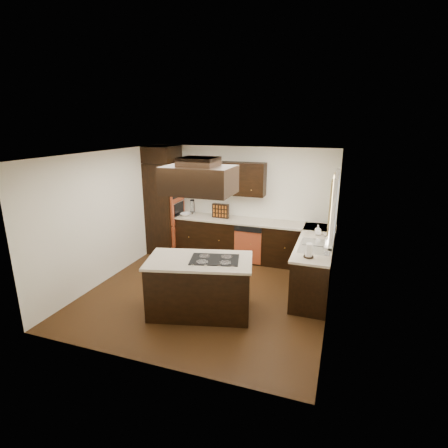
{
  "coord_description": "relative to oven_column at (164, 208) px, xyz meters",
  "views": [
    {
      "loc": [
        2.19,
        -5.39,
        2.99
      ],
      "look_at": [
        0.1,
        0.6,
        1.15
      ],
      "focal_mm": 28.0,
      "sensor_mm": 36.0,
      "label": 1
    }
  ],
  "objects": [
    {
      "name": "hood_duct",
      "position": [
        1.88,
        -2.25,
        1.38
      ],
      "size": [
        0.55,
        0.5,
        0.13
      ],
      "primitive_type": "cube",
      "color": "black",
      "rests_on": "ceiling"
    },
    {
      "name": "mixing_bowl",
      "position": [
        0.55,
        0.01,
        -0.11
      ],
      "size": [
        0.26,
        0.26,
        0.06
      ],
      "primitive_type": "imported",
      "rotation": [
        0.0,
        0.0,
        0.05
      ],
      "color": "white",
      "rests_on": "countertop_back"
    },
    {
      "name": "ceiling",
      "position": [
        1.78,
        -1.71,
        1.45
      ],
      "size": [
        4.2,
        4.2,
        0.02
      ],
      "primitive_type": "cube",
      "color": "white",
      "rests_on": "ground"
    },
    {
      "name": "blender_pitcher",
      "position": [
        0.71,
        0.03,
        0.09
      ],
      "size": [
        0.13,
        0.13,
        0.26
      ],
      "primitive_type": "cone",
      "color": "silver",
      "rests_on": "blender_base"
    },
    {
      "name": "floor",
      "position": [
        1.78,
        -1.71,
        -1.07
      ],
      "size": [
        4.2,
        4.2,
        0.02
      ],
      "primitive_type": "cube",
      "color": "#4E2E13",
      "rests_on": "ground"
    },
    {
      "name": "range_hood",
      "position": [
        1.88,
        -2.25,
        1.1
      ],
      "size": [
        1.05,
        0.72,
        0.42
      ],
      "primitive_type": "cube",
      "color": "black",
      "rests_on": "ceiling"
    },
    {
      "name": "curtain_left",
      "position": [
        3.79,
        -1.57,
        0.64
      ],
      "size": [
        0.02,
        0.34,
        0.9
      ],
      "primitive_type": "cube",
      "color": "beige",
      "rests_on": "wall_right"
    },
    {
      "name": "wall_back",
      "position": [
        1.78,
        0.4,
        0.19
      ],
      "size": [
        4.2,
        0.02,
        2.5
      ],
      "primitive_type": "cube",
      "color": "white",
      "rests_on": "ground"
    },
    {
      "name": "dishwasher_front",
      "position": [
        2.1,
        -0.2,
        -0.66
      ],
      "size": [
        0.6,
        0.05,
        0.72
      ],
      "primitive_type": "cube",
      "color": "#C14E2A",
      "rests_on": "floor"
    },
    {
      "name": "blender_base",
      "position": [
        0.71,
        0.03,
        -0.09
      ],
      "size": [
        0.15,
        0.15,
        0.1
      ],
      "primitive_type": "cylinder",
      "color": "silver",
      "rests_on": "countertop_back"
    },
    {
      "name": "base_cabinets_right",
      "position": [
        3.58,
        -0.8,
        -0.62
      ],
      "size": [
        0.6,
        2.4,
        0.88
      ],
      "primitive_type": "cube",
      "color": "black",
      "rests_on": "floor"
    },
    {
      "name": "soap_bottle",
      "position": [
        3.57,
        -0.5,
        -0.04
      ],
      "size": [
        0.12,
        0.12,
        0.2
      ],
      "primitive_type": "imported",
      "rotation": [
        0.0,
        0.0,
        0.43
      ],
      "color": "white",
      "rests_on": "countertop_right"
    },
    {
      "name": "spice_rack",
      "position": [
        1.37,
        0.1,
        0.02
      ],
      "size": [
        0.39,
        0.12,
        0.32
      ],
      "primitive_type": "cube",
      "rotation": [
        0.0,
        0.0,
        -0.06
      ],
      "color": "black",
      "rests_on": "countertop_back"
    },
    {
      "name": "window_pane",
      "position": [
        3.87,
        -1.16,
        0.59
      ],
      "size": [
        0.0,
        1.2,
        1.0
      ],
      "primitive_type": "cube",
      "color": "white",
      "rests_on": "wall_right"
    },
    {
      "name": "base_cabinets_back",
      "position": [
        1.81,
        0.09,
        -0.62
      ],
      "size": [
        2.93,
        0.6,
        0.88
      ],
      "primitive_type": "cube",
      "color": "black",
      "rests_on": "floor"
    },
    {
      "name": "island",
      "position": [
        1.91,
        -2.38,
        -0.62
      ],
      "size": [
        1.76,
        1.24,
        0.88
      ],
      "primitive_type": "cube",
      "rotation": [
        0.0,
        0.0,
        0.25
      ],
      "color": "black",
      "rests_on": "floor"
    },
    {
      "name": "countertop_back",
      "position": [
        1.81,
        0.08,
        -0.16
      ],
      "size": [
        2.93,
        0.63,
        0.04
      ],
      "primitive_type": "cube",
      "color": "beige",
      "rests_on": "base_cabinets_back"
    },
    {
      "name": "wall_right",
      "position": [
        3.88,
        -1.71,
        0.19
      ],
      "size": [
        0.02,
        4.2,
        2.5
      ],
      "primitive_type": "cube",
      "color": "white",
      "rests_on": "ground"
    },
    {
      "name": "paper_towel",
      "position": [
        3.52,
        -1.73,
        -0.02
      ],
      "size": [
        0.13,
        0.13,
        0.23
      ],
      "primitive_type": "cylinder",
      "rotation": [
        0.0,
        0.0,
        -0.2
      ],
      "color": "white",
      "rests_on": "countertop_right"
    },
    {
      "name": "cooktop",
      "position": [
        2.14,
        -2.32,
        -0.13
      ],
      "size": [
        0.86,
        0.67,
        0.01
      ],
      "primitive_type": "cube",
      "rotation": [
        0.0,
        0.0,
        0.25
      ],
      "color": "black",
      "rests_on": "island_top"
    },
    {
      "name": "window_frame",
      "position": [
        3.85,
        -1.16,
        0.59
      ],
      "size": [
        0.06,
        1.32,
        1.12
      ],
      "primitive_type": "cube",
      "color": "white",
      "rests_on": "wall_right"
    },
    {
      "name": "oven_column",
      "position": [
        0.0,
        0.0,
        0.0
      ],
      "size": [
        0.65,
        0.75,
        2.12
      ],
      "primitive_type": "cube",
      "color": "black",
      "rests_on": "floor"
    },
    {
      "name": "wall_left",
      "position": [
        -0.33,
        -1.71,
        0.19
      ],
      "size": [
        0.02,
        4.2,
        2.5
      ],
      "primitive_type": "cube",
      "color": "white",
      "rests_on": "ground"
    },
    {
      "name": "island_top",
      "position": [
        1.91,
        -2.38,
        -0.16
      ],
      "size": [
        1.83,
        1.31,
        0.04
      ],
      "primitive_type": "cube",
      "rotation": [
        0.0,
        0.0,
        0.25
      ],
      "color": "beige",
      "rests_on": "island"
    },
    {
      "name": "curtain_right",
      "position": [
        3.79,
        -0.74,
        0.64
      ],
      "size": [
        0.02,
        0.34,
        0.9
      ],
      "primitive_type": "cube",
      "color": "beige",
      "rests_on": "wall_right"
    },
    {
      "name": "wall_front",
      "position": [
        1.78,
        -3.81,
        0.19
      ],
      "size": [
        4.2,
        0.02,
        2.5
      ],
      "primitive_type": "cube",
      "color": "white",
      "rests_on": "ground"
    },
    {
      "name": "upper_cabinets",
      "position": [
        1.34,
        0.23,
        0.75
      ],
      "size": [
        2.0,
        0.34,
        0.72
      ],
      "primitive_type": "cube",
      "color": "black",
      "rests_on": "wall_back"
    },
    {
      "name": "sink_rim",
      "position": [
        3.58,
        -1.16,
        -0.14
      ],
      "size": [
        0.52,
        0.84,
        0.01
      ],
      "primitive_type": "cube",
      "color": "silver",
      "rests_on": "countertop_right"
    },
    {
      "name": "countertop_right",
      "position": [
        3.56,
        -0.8,
        -0.16
      ],
      "size": [
        0.63,
        2.4,
        0.04
      ],
      "primitive_type": "cube",
      "color": "beige",
      "rests_on": "base_cabinets_right"
    },
    {
      "name": "wall_oven_face",
      "position": [
        0.35,
        0.0,
        0.06
      ],
      "size": [
        0.05,
        0.62,
        0.78
      ],
      "primitive_type": "cube",
      "color": "#C14E2A",
      "rests_on": "oven_column"
    }
  ]
}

